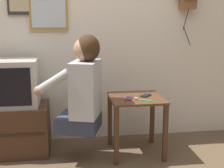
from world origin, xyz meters
The scene contains 8 objects.
wall_back centered at (0.00, 1.27, 1.27)m, with size 6.80×0.05×2.55m.
side_table centered at (0.48, 0.79, 0.44)m, with size 0.50×0.50×0.56m.
person centered at (-0.03, 0.70, 0.70)m, with size 0.61×0.51×0.87m.
tv_stand centered at (-0.68, 0.96, 0.24)m, with size 0.65×0.44×0.47m.
television centered at (-0.70, 0.96, 0.70)m, with size 0.52×0.37×0.44m.
cell_phone_held centered at (0.40, 0.73, 0.57)m, with size 0.10×0.14×0.01m.
cell_phone_spare centered at (0.58, 0.81, 0.57)m, with size 0.13×0.13×0.01m.
toothbrush centered at (0.51, 0.66, 0.57)m, with size 0.15×0.08×0.02m.
Camera 1 is at (-0.15, -2.01, 1.32)m, focal length 50.00 mm.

